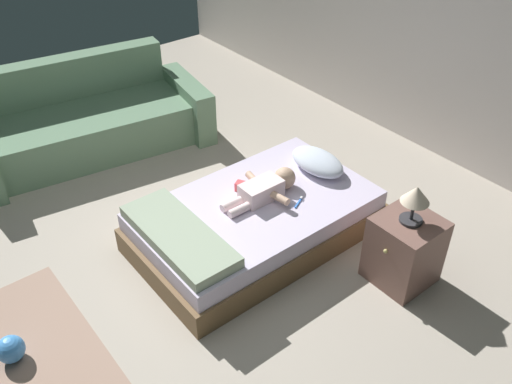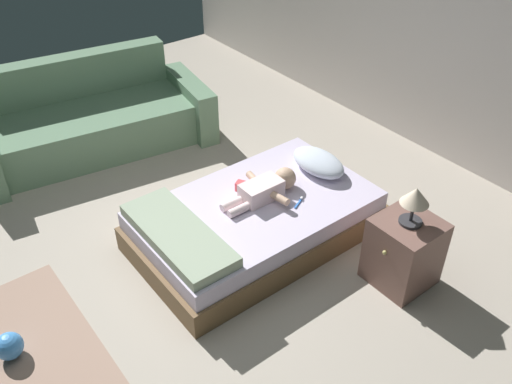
% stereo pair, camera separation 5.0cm
% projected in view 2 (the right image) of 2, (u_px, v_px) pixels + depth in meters
% --- Properties ---
extents(ground_plane, '(8.00, 8.00, 0.00)m').
position_uv_depth(ground_plane, '(170.00, 283.00, 3.96)').
color(ground_plane, '#B1A596').
extents(wall_behind_bed, '(8.00, 0.12, 2.69)m').
position_uv_depth(wall_behind_bed, '(463.00, 13.00, 4.64)').
color(wall_behind_bed, silver).
rests_on(wall_behind_bed, ground_plane).
extents(bed, '(1.10, 1.85, 0.35)m').
position_uv_depth(bed, '(256.00, 221.00, 4.25)').
color(bed, brown).
rests_on(bed, ground_plane).
extents(pillow, '(0.51, 0.30, 0.15)m').
position_uv_depth(pillow, '(318.00, 162.00, 4.46)').
color(pillow, silver).
rests_on(pillow, bed).
extents(baby, '(0.48, 0.65, 0.17)m').
position_uv_depth(baby, '(267.00, 188.00, 4.18)').
color(baby, white).
rests_on(baby, bed).
extents(toothbrush, '(0.07, 0.13, 0.02)m').
position_uv_depth(toothbrush, '(299.00, 203.00, 4.14)').
color(toothbrush, '#3E82EE').
rests_on(toothbrush, bed).
extents(couch, '(1.33, 2.30, 0.81)m').
position_uv_depth(couch, '(91.00, 120.00, 5.34)').
color(couch, slate).
rests_on(couch, ground_plane).
extents(nightstand, '(0.42, 0.45, 0.53)m').
position_uv_depth(nightstand, '(404.00, 251.00, 3.84)').
color(nightstand, brown).
rests_on(nightstand, ground_plane).
extents(lamp, '(0.19, 0.19, 0.28)m').
position_uv_depth(lamp, '(415.00, 199.00, 3.57)').
color(lamp, '#333338').
rests_on(lamp, nightstand).
extents(rug, '(1.55, 0.85, 0.01)m').
position_uv_depth(rug, '(29.00, 362.00, 3.41)').
color(rug, tan).
rests_on(rug, ground_plane).
extents(toy_ball, '(0.17, 0.17, 0.17)m').
position_uv_depth(toy_ball, '(9.00, 346.00, 3.40)').
color(toy_ball, '#4491E3').
rests_on(toy_ball, rug).
extents(blanket, '(0.99, 0.38, 0.08)m').
position_uv_depth(blanket, '(178.00, 235.00, 3.79)').
color(blanket, '#98A88E').
rests_on(blanket, bed).
extents(toy_block, '(0.10, 0.10, 0.07)m').
position_uv_depth(toy_block, '(241.00, 186.00, 4.26)').
color(toy_block, '#E14B50').
rests_on(toy_block, bed).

